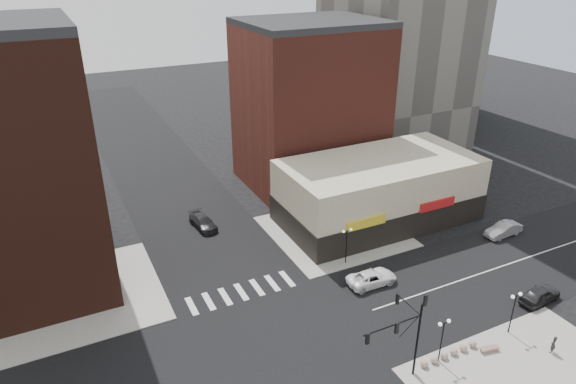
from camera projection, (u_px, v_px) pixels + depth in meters
ground at (277, 343)px, 44.59m from camera, size 240.00×240.00×0.00m
road_ew at (277, 343)px, 44.59m from camera, size 200.00×14.00×0.02m
road_ns at (277, 343)px, 44.59m from camera, size 14.00×200.00×0.02m
sidewalk_nw at (81, 296)px, 50.51m from camera, size 15.00×15.00×0.12m
sidewalk_ne at (334, 231)px, 62.12m from camera, size 15.00×15.00×0.12m
building_nw at (1, 174)px, 46.62m from camera, size 16.00×15.00×25.00m
building_ne_midrise at (310, 108)px, 71.39m from camera, size 18.00×15.00×22.00m
building_ne_row at (378, 195)px, 63.74m from camera, size 24.20×12.20×8.00m
traffic_signal at (406, 327)px, 39.02m from camera, size 5.59×3.09×7.77m
street_lamp_se_a at (443, 331)px, 41.11m from camera, size 1.22×0.32×4.16m
street_lamp_se_b at (515, 303)px, 44.31m from camera, size 1.22×0.32×4.16m
street_lamp_ne at (347, 237)px, 54.47m from camera, size 1.22×0.32×4.16m
bollard_row at (449, 354)px, 42.78m from camera, size 5.89×0.64×0.64m
white_suv at (372, 278)px, 52.16m from camera, size 5.31×2.57×1.46m
dark_sedan_east at (540, 295)px, 49.52m from camera, size 4.88×2.40×1.60m
silver_sedan at (503, 230)px, 61.00m from camera, size 4.91×1.90×1.60m
dark_sedan_north at (203, 222)px, 62.82m from camera, size 2.69×5.33×1.48m
pedestrian at (553, 344)px, 43.04m from camera, size 0.70×0.57×1.65m
stone_bench at (489, 349)px, 43.43m from camera, size 1.75×0.81×0.39m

